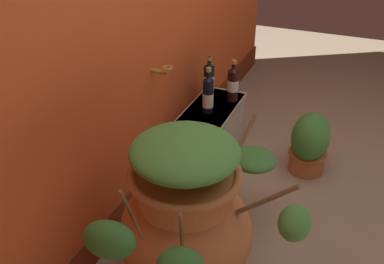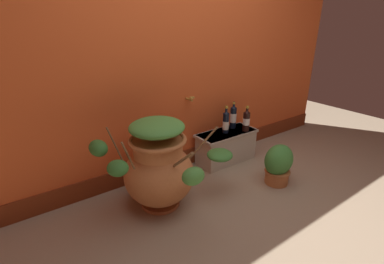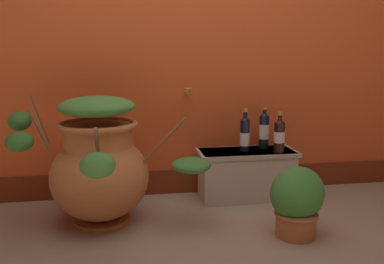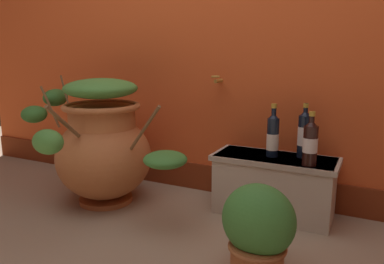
{
  "view_description": "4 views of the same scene",
  "coord_description": "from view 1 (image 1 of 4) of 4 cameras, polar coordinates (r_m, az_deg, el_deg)",
  "views": [
    {
      "loc": [
        -1.89,
        0.05,
        1.67
      ],
      "look_at": [
        -0.06,
        0.83,
        0.47
      ],
      "focal_mm": 39.86,
      "sensor_mm": 36.0,
      "label": 1
    },
    {
      "loc": [
        -1.58,
        -1.23,
        1.53
      ],
      "look_at": [
        -0.1,
        0.86,
        0.49
      ],
      "focal_mm": 26.22,
      "sensor_mm": 36.0,
      "label": 2
    },
    {
      "loc": [
        -0.42,
        -1.73,
        1.01
      ],
      "look_at": [
        -0.0,
        0.82,
        0.52
      ],
      "focal_mm": 36.48,
      "sensor_mm": 36.0,
      "label": 3
    },
    {
      "loc": [
        0.91,
        -1.16,
        0.94
      ],
      "look_at": [
        -0.1,
        0.88,
        0.46
      ],
      "focal_mm": 34.91,
      "sensor_mm": 36.0,
      "label": 4
    }
  ],
  "objects": [
    {
      "name": "stone_ledge",
      "position": [
        2.87,
        2.23,
        0.01
      ],
      "size": [
        0.71,
        0.3,
        0.36
      ],
      "color": "beige",
      "rests_on": "ground_plane"
    },
    {
      "name": "wine_bottle_right",
      "position": [
        2.87,
        2.27,
        6.84
      ],
      "size": [
        0.07,
        0.07,
        0.31
      ],
      "color": "black",
      "rests_on": "stone_ledge"
    },
    {
      "name": "potted_shrub",
      "position": [
        2.82,
        15.45,
        -1.43
      ],
      "size": [
        0.31,
        0.25,
        0.41
      ],
      "color": "#B26638",
      "rests_on": "ground_plane"
    },
    {
      "name": "wine_bottle_middle",
      "position": [
        2.88,
        5.5,
        6.56
      ],
      "size": [
        0.08,
        0.08,
        0.29
      ],
      "color": "black",
      "rests_on": "stone_ledge"
    },
    {
      "name": "terracotta_urn",
      "position": [
        1.91,
        -0.6,
        -11.53
      ],
      "size": [
        1.18,
        0.83,
        0.8
      ],
      "color": "#B26638",
      "rests_on": "ground_plane"
    },
    {
      "name": "ground_plane",
      "position": [
        2.52,
        18.71,
        -12.48
      ],
      "size": [
        7.0,
        7.0,
        0.0
      ],
      "primitive_type": "plane",
      "color": "gray"
    },
    {
      "name": "wine_bottle_left",
      "position": [
        2.72,
        2.17,
        5.05
      ],
      "size": [
        0.07,
        0.07,
        0.31
      ],
      "color": "black",
      "rests_on": "stone_ledge"
    }
  ]
}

